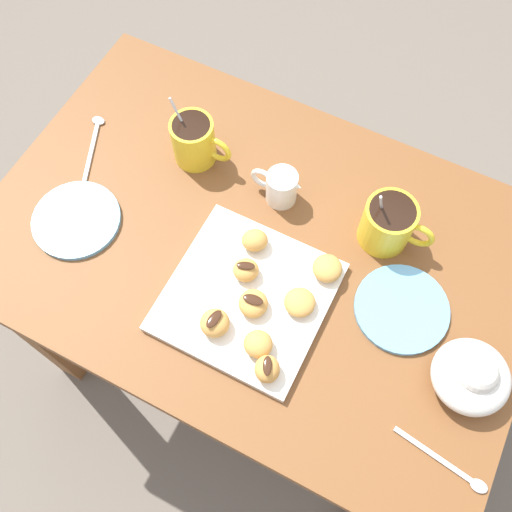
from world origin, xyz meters
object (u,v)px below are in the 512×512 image
(saucer_sky_right, at_px, (76,220))
(beignet_7, at_px, (300,302))
(ice_cream_bowl, at_px, (472,376))
(pastry_plate_square, at_px, (247,297))
(beignet_5, at_px, (267,369))
(dining_table, at_px, (257,274))
(cream_pitcher_white, at_px, (281,186))
(beignet_3, at_px, (257,241))
(beignet_1, at_px, (328,267))
(beignet_2, at_px, (253,303))
(coffee_mug_yellow_left, at_px, (194,140))
(beignet_6, at_px, (246,270))
(beignet_4, at_px, (258,344))
(coffee_mug_yellow_right, at_px, (389,223))
(saucer_sky_left, at_px, (401,310))
(beignet_0, at_px, (215,323))

(saucer_sky_right, bearing_deg, beignet_7, 4.05)
(ice_cream_bowl, bearing_deg, pastry_plate_square, -175.31)
(ice_cream_bowl, relative_size, beignet_5, 2.77)
(dining_table, distance_m, cream_pitcher_white, 0.21)
(ice_cream_bowl, relative_size, beignet_3, 2.67)
(beignet_7, bearing_deg, beignet_1, 78.73)
(beignet_3, relative_size, beignet_7, 0.87)
(pastry_plate_square, relative_size, beignet_2, 5.24)
(coffee_mug_yellow_left, bearing_deg, beignet_6, -42.16)
(cream_pitcher_white, bearing_deg, beignet_4, -71.03)
(coffee_mug_yellow_right, distance_m, beignet_2, 0.29)
(saucer_sky_right, bearing_deg, cream_pitcher_white, 34.85)
(coffee_mug_yellow_right, relative_size, beignet_6, 3.21)
(cream_pitcher_white, relative_size, beignet_5, 2.25)
(saucer_sky_right, bearing_deg, coffee_mug_yellow_right, 23.74)
(dining_table, distance_m, coffee_mug_yellow_right, 0.31)
(beignet_5, distance_m, beignet_6, 0.18)
(coffee_mug_yellow_right, bearing_deg, beignet_1, -118.13)
(beignet_7, bearing_deg, beignet_6, 174.50)
(cream_pitcher_white, distance_m, beignet_1, 0.18)
(saucer_sky_right, height_order, beignet_7, beignet_7)
(beignet_2, bearing_deg, saucer_sky_left, 26.43)
(beignet_4, bearing_deg, ice_cream_bowl, 17.96)
(dining_table, distance_m, beignet_0, 0.25)
(cream_pitcher_white, bearing_deg, coffee_mug_yellow_left, 176.94)
(beignet_4, distance_m, beignet_6, 0.14)
(coffee_mug_yellow_left, height_order, beignet_6, coffee_mug_yellow_left)
(ice_cream_bowl, height_order, beignet_7, ice_cream_bowl)
(pastry_plate_square, relative_size, coffee_mug_yellow_left, 1.84)
(beignet_3, bearing_deg, beignet_7, -30.42)
(beignet_0, xyz_separation_m, beignet_2, (0.04, 0.06, -0.00))
(beignet_7, bearing_deg, beignet_0, -137.97)
(beignet_3, distance_m, beignet_7, 0.14)
(coffee_mug_yellow_right, distance_m, beignet_7, 0.22)
(beignet_4, bearing_deg, dining_table, 117.34)
(saucer_sky_left, distance_m, beignet_6, 0.28)
(coffee_mug_yellow_right, xyz_separation_m, beignet_2, (-0.15, -0.24, -0.02))
(cream_pitcher_white, xyz_separation_m, beignet_1, (0.15, -0.11, -0.01))
(ice_cream_bowl, relative_size, beignet_4, 2.60)
(coffee_mug_yellow_left, xyz_separation_m, beignet_3, (0.20, -0.13, -0.02))
(coffee_mug_yellow_right, height_order, beignet_6, coffee_mug_yellow_right)
(saucer_sky_left, xyz_separation_m, beignet_3, (-0.28, -0.01, 0.03))
(saucer_sky_right, bearing_deg, beignet_0, -11.42)
(coffee_mug_yellow_right, bearing_deg, beignet_3, -146.45)
(beignet_5, bearing_deg, beignet_2, 128.34)
(dining_table, distance_m, coffee_mug_yellow_left, 0.30)
(beignet_5, bearing_deg, cream_pitcher_white, 112.34)
(beignet_4, xyz_separation_m, beignet_7, (0.03, 0.10, -0.00))
(ice_cream_bowl, height_order, beignet_3, ice_cream_bowl)
(beignet_2, height_order, beignet_6, beignet_6)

